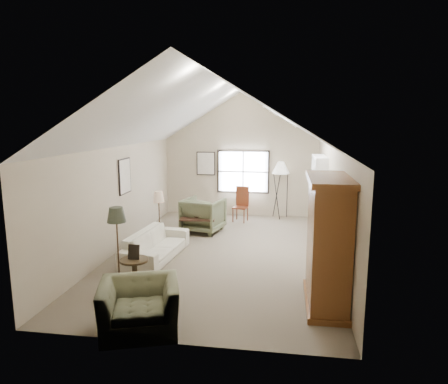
# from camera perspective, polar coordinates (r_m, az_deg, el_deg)

# --- Properties ---
(room_shell) EXTENTS (5.01, 8.01, 4.00)m
(room_shell) POSITION_cam_1_polar(r_m,az_deg,el_deg) (9.11, -0.38, 10.82)
(room_shell) COLOR #716750
(room_shell) RESTS_ON ground
(window) EXTENTS (1.72, 0.08, 1.42)m
(window) POSITION_cam_1_polar(r_m,az_deg,el_deg) (13.13, 2.76, 2.91)
(window) COLOR black
(window) RESTS_ON room_shell
(skylight) EXTENTS (0.80, 1.20, 0.52)m
(skylight) POSITION_cam_1_polar(r_m,az_deg,el_deg) (9.90, 8.04, 10.74)
(skylight) COLOR white
(skylight) RESTS_ON room_shell
(wall_art) EXTENTS (1.97, 3.71, 0.88)m
(wall_art) POSITION_cam_1_polar(r_m,az_deg,el_deg) (11.50, -8.15, 3.19)
(wall_art) COLOR black
(wall_art) RESTS_ON room_shell
(armoire) EXTENTS (0.60, 1.50, 2.20)m
(armoire) POSITION_cam_1_polar(r_m,az_deg,el_deg) (6.93, 14.62, -6.96)
(armoire) COLOR brown
(armoire) RESTS_ON ground
(tv_alcove) EXTENTS (0.32, 1.30, 2.10)m
(tv_alcove) POSITION_cam_1_polar(r_m,az_deg,el_deg) (10.81, 13.33, -0.52)
(tv_alcove) COLOR white
(tv_alcove) RESTS_ON ground
(media_console) EXTENTS (0.34, 1.18, 0.60)m
(media_console) POSITION_cam_1_polar(r_m,az_deg,el_deg) (11.00, 13.05, -4.88)
(media_console) COLOR #382316
(media_console) RESTS_ON ground
(tv_panel) EXTENTS (0.05, 0.90, 0.55)m
(tv_panel) POSITION_cam_1_polar(r_m,az_deg,el_deg) (10.86, 13.18, -1.71)
(tv_panel) COLOR black
(tv_panel) RESTS_ON media_console
(sofa) EXTENTS (1.05, 2.24, 0.63)m
(sofa) POSITION_cam_1_polar(r_m,az_deg,el_deg) (9.30, -9.66, -7.42)
(sofa) COLOR beige
(sofa) RESTS_ON ground
(armchair_near) EXTENTS (1.40, 1.31, 0.75)m
(armchair_near) POSITION_cam_1_polar(r_m,az_deg,el_deg) (6.31, -11.97, -15.71)
(armchair_near) COLOR #5C6144
(armchair_near) RESTS_ON ground
(armchair_far) EXTENTS (1.24, 1.27, 0.96)m
(armchair_far) POSITION_cam_1_polar(r_m,az_deg,el_deg) (11.30, -2.97, -3.27)
(armchair_far) COLOR #5E6849
(armchair_far) RESTS_ON ground
(coffee_table) EXTENTS (1.00, 0.62, 0.49)m
(coffee_table) POSITION_cam_1_polar(r_m,az_deg,el_deg) (11.01, -3.75, -4.92)
(coffee_table) COLOR #3E2119
(coffee_table) RESTS_ON ground
(bowl) EXTENTS (0.25, 0.25, 0.06)m
(bowl) POSITION_cam_1_polar(r_m,az_deg,el_deg) (10.94, -3.77, -3.55)
(bowl) COLOR #321B14
(bowl) RESTS_ON coffee_table
(side_table) EXTENTS (0.59, 0.59, 0.54)m
(side_table) POSITION_cam_1_polar(r_m,az_deg,el_deg) (7.86, -12.64, -11.20)
(side_table) COLOR #372916
(side_table) RESTS_ON ground
(side_chair) EXTENTS (0.50, 0.50, 1.08)m
(side_chair) POSITION_cam_1_polar(r_m,az_deg,el_deg) (12.40, 2.36, -1.77)
(side_chair) COLOR maroon
(side_chair) RESTS_ON ground
(tripod_lamp) EXTENTS (0.65, 0.65, 1.85)m
(tripod_lamp) POSITION_cam_1_polar(r_m,az_deg,el_deg) (12.88, 8.05, 0.33)
(tripod_lamp) COLOR white
(tripod_lamp) RESTS_ON ground
(dark_lamp) EXTENTS (0.40, 0.40, 1.51)m
(dark_lamp) POSITION_cam_1_polar(r_m,az_deg,el_deg) (8.03, -14.94, -7.19)
(dark_lamp) COLOR #292E20
(dark_lamp) RESTS_ON ground
(tan_lamp) EXTENTS (0.30, 0.30, 1.36)m
(tan_lamp) POSITION_cam_1_polar(r_m,az_deg,el_deg) (10.39, -9.23, -3.46)
(tan_lamp) COLOR tan
(tan_lamp) RESTS_ON ground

